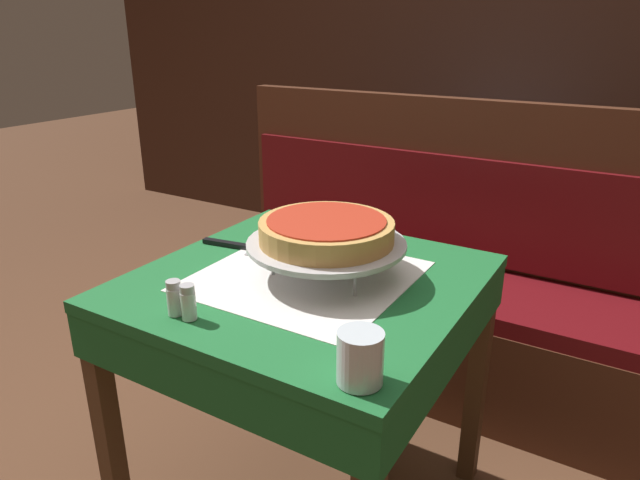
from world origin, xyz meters
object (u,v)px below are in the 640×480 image
dining_table_rear (476,176)px  pizza_pan_stand (326,245)px  pepper_shaker (188,302)px  condiment_caddy (466,140)px  pizza_server (247,248)px  water_glass_near (360,357)px  dining_table_front (306,310)px  salt_shaker (174,298)px  deep_dish_pizza (326,230)px  booth_bench (423,299)px

dining_table_rear → pizza_pan_stand: pizza_pan_stand is taller
pepper_shaker → condiment_caddy: bearing=91.6°
dining_table_rear → condiment_caddy: (-0.08, 0.05, 0.16)m
pizza_server → condiment_caddy: (0.08, 1.68, 0.03)m
pizza_pan_stand → water_glass_near: water_glass_near is taller
pizza_pan_stand → dining_table_front: bearing=-144.0°
dining_table_rear → salt_shaker: bearing=-91.8°
pizza_server → condiment_caddy: bearing=87.1°
dining_table_rear → pepper_shaker: bearing=-90.6°
dining_table_front → salt_shaker: 0.36m
dining_table_front → pizza_pan_stand: 0.18m
dining_table_front → pizza_server: (-0.23, 0.07, 0.10)m
deep_dish_pizza → dining_table_rear: bearing=93.8°
booth_bench → salt_shaker: (-0.14, -1.14, 0.46)m
booth_bench → salt_shaker: booth_bench is taller
dining_table_rear → condiment_caddy: 0.19m
pepper_shaker → condiment_caddy: (-0.06, 2.06, -0.00)m
booth_bench → condiment_caddy: bearing=99.8°
pizza_server → pepper_shaker: bearing=-69.6°
water_glass_near → pizza_server: bearing=144.4°
dining_table_rear → pizza_pan_stand: (0.11, -1.67, 0.21)m
water_glass_near → salt_shaker: size_ratio=1.23×
deep_dish_pizza → water_glass_near: deep_dish_pizza is taller
deep_dish_pizza → condiment_caddy: size_ratio=2.25×
booth_bench → water_glass_near: 1.29m
pizza_pan_stand → pepper_shaker: bearing=-111.4°
salt_shaker → dining_table_rear: bearing=88.2°
pizza_pan_stand → salt_shaker: (-0.17, -0.34, -0.04)m
booth_bench → deep_dish_pizza: 0.96m
dining_table_front → deep_dish_pizza: (0.04, 0.03, 0.21)m
pizza_server → pepper_shaker: size_ratio=3.35×
dining_table_front → dining_table_rear: size_ratio=1.08×
water_glass_near → pepper_shaker: water_glass_near is taller
pizza_server → pepper_shaker: 0.41m
pizza_pan_stand → booth_bench: bearing=92.3°
pepper_shaker → salt_shaker: bearing=180.0°
dining_table_rear → pizza_server: bearing=-95.7°
dining_table_front → pepper_shaker: 0.35m
deep_dish_pizza → water_glass_near: (0.28, -0.36, -0.07)m
water_glass_near → dining_table_front: bearing=134.2°
dining_table_front → water_glass_near: 0.48m
booth_bench → deep_dish_pizza: size_ratio=5.33×
dining_table_rear → salt_shaker: 2.02m
water_glass_near → pizza_pan_stand: bearing=127.8°
booth_bench → water_glass_near: (0.31, -1.16, 0.47)m
water_glass_near → condiment_caddy: condiment_caddy is taller
pizza_server → water_glass_near: size_ratio=2.72×
booth_bench → deep_dish_pizza: (0.03, -0.80, 0.54)m
booth_bench → pizza_pan_stand: 0.94m
pizza_pan_stand → salt_shaker: pizza_pan_stand is taller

